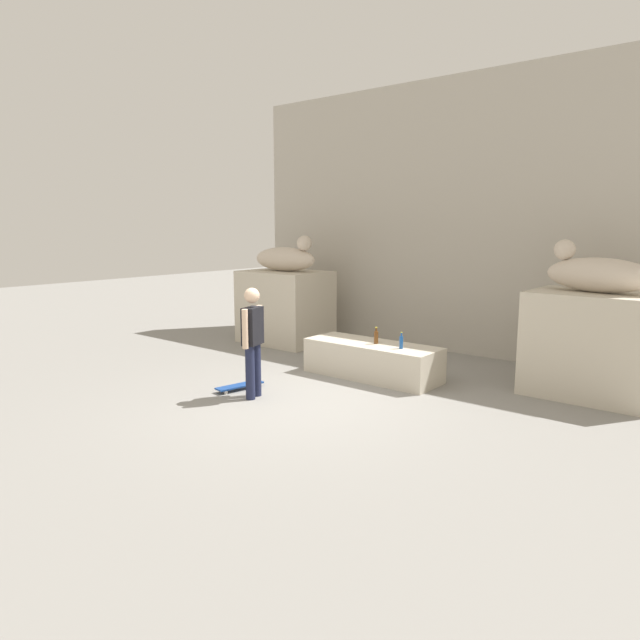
% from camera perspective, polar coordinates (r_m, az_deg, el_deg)
% --- Properties ---
extents(ground_plane, '(40.00, 40.00, 0.00)m').
position_cam_1_polar(ground_plane, '(8.55, -1.75, -8.14)').
color(ground_plane, gray).
extents(facade_wall, '(9.66, 0.60, 5.45)m').
position_cam_1_polar(facade_wall, '(12.17, 13.39, 9.85)').
color(facade_wall, '#B5AEA1').
rests_on(facade_wall, ground_plane).
extents(pedestal_left, '(1.82, 1.36, 1.59)m').
position_cam_1_polar(pedestal_left, '(12.69, -3.48, 1.30)').
color(pedestal_left, beige).
rests_on(pedestal_left, ground_plane).
extents(pedestal_right, '(1.82, 1.36, 1.59)m').
position_cam_1_polar(pedestal_right, '(9.63, 25.51, -2.21)').
color(pedestal_right, beige).
rests_on(pedestal_right, ground_plane).
extents(statue_reclining_left, '(1.62, 0.62, 0.78)m').
position_cam_1_polar(statue_reclining_left, '(12.56, -3.40, 6.16)').
color(statue_reclining_left, beige).
rests_on(statue_reclining_left, pedestal_left).
extents(statue_reclining_right, '(1.68, 0.87, 0.78)m').
position_cam_1_polar(statue_reclining_right, '(9.50, 25.77, 4.20)').
color(statue_reclining_right, beige).
rests_on(statue_reclining_right, pedestal_right).
extents(ledge_block, '(2.36, 0.86, 0.60)m').
position_cam_1_polar(ledge_block, '(9.86, 5.21, -4.00)').
color(ledge_block, beige).
rests_on(ledge_block, ground_plane).
extents(skater, '(0.30, 0.52, 1.67)m').
position_cam_1_polar(skater, '(8.60, -6.71, -1.76)').
color(skater, '#1E233F').
rests_on(skater, ground_plane).
extents(skateboard, '(0.34, 0.82, 0.08)m').
position_cam_1_polar(skateboard, '(9.23, -7.98, -6.48)').
color(skateboard, navy).
rests_on(skateboard, ground_plane).
extents(bottle_blue, '(0.06, 0.06, 0.28)m').
position_cam_1_polar(bottle_blue, '(9.39, 8.08, -2.17)').
color(bottle_blue, '#194C99').
rests_on(bottle_blue, ledge_block).
extents(bottle_brown, '(0.07, 0.07, 0.29)m').
position_cam_1_polar(bottle_brown, '(9.72, 5.60, -1.69)').
color(bottle_brown, '#593314').
rests_on(bottle_brown, ledge_block).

